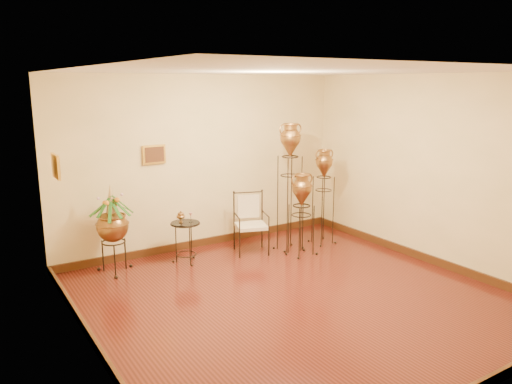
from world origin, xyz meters
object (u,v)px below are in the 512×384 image
armchair (251,224)px  side_table (186,242)px  amphora_tall (290,186)px  planter_urn (112,223)px  amphora_mid (323,196)px

armchair → side_table: armchair is taller
armchair → amphora_tall: bearing=-2.5°
amphora_tall → armchair: size_ratio=2.16×
planter_urn → side_table: (1.03, -0.18, -0.41)m
side_table → amphora_tall: bearing=-12.7°
amphora_tall → side_table: (-1.65, 0.37, -0.73)m
amphora_mid → armchair: 1.35m
amphora_tall → amphora_mid: bearing=0.7°
amphora_mid → armchair: bearing=170.4°
amphora_tall → armchair: 0.85m
amphora_tall → armchair: bearing=158.8°
armchair → amphora_mid: bearing=9.1°
armchair → side_table: 1.09m
amphora_tall → side_table: amphora_tall is taller
amphora_mid → planter_urn: 3.43m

